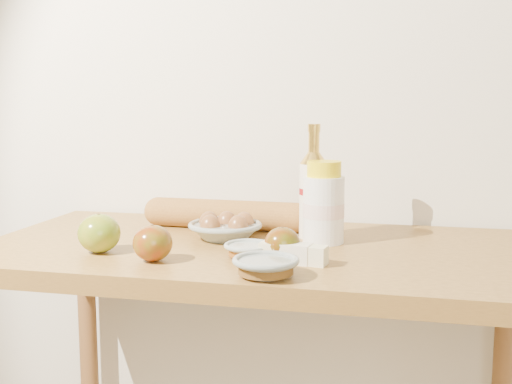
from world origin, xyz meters
The scene contains 12 objects.
back_wall centered at (0.00, 1.51, 1.30)m, with size 3.50×0.02×2.60m, color silver.
table centered at (0.00, 1.18, 0.78)m, with size 1.20×0.60×0.90m.
bourbon_bottle centered at (0.10, 1.28, 1.00)m, with size 0.06×0.06×0.26m.
cream_bottle centered at (0.13, 1.24, 0.98)m, with size 0.11×0.11×0.18m.
egg_bowl centered at (-0.09, 1.22, 0.92)m, with size 0.19×0.19×0.06m.
baguette centered at (-0.12, 1.33, 0.94)m, with size 0.43×0.08×0.07m.
apple_yellowgreen centered at (-0.30, 1.04, 0.94)m, with size 0.11×0.11×0.08m.
apple_redgreen_front centered at (-0.17, 1.00, 0.94)m, with size 0.08×0.08×0.07m.
apple_redgreen_right centered at (0.07, 1.07, 0.93)m, with size 0.09×0.09×0.07m.
sugar_bowl centered at (0.07, 0.94, 0.92)m, with size 0.16×0.16×0.03m.
syrup_bowl centered at (0.00, 1.07, 0.91)m, with size 0.13×0.13×0.03m.
butter_stick centered at (0.10, 1.05, 0.92)m, with size 0.14×0.06×0.04m.
Camera 1 is at (0.30, -0.14, 1.21)m, focal length 45.00 mm.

